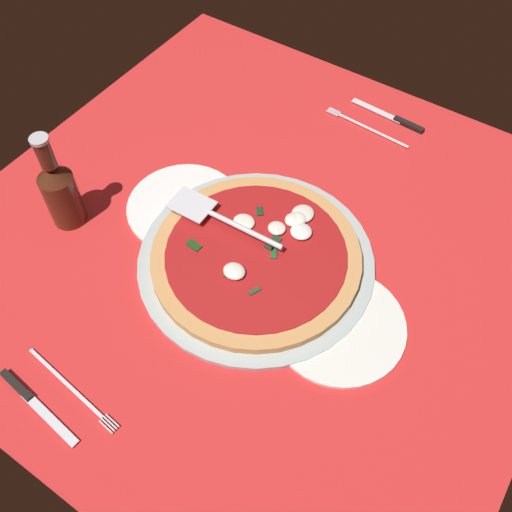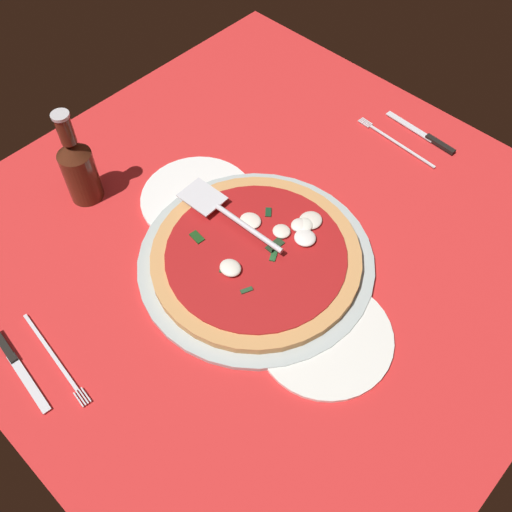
{
  "view_description": "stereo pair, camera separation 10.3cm",
  "coord_description": "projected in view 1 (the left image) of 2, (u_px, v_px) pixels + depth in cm",
  "views": [
    {
      "loc": [
        -35.91,
        55.11,
        85.78
      ],
      "look_at": [
        -2.4,
        5.01,
        2.36
      ],
      "focal_mm": 40.45,
      "sensor_mm": 36.0,
      "label": 1
    },
    {
      "loc": [
        -43.94,
        48.69,
        85.78
      ],
      "look_at": [
        -2.4,
        5.01,
        2.36
      ],
      "focal_mm": 40.45,
      "sensor_mm": 36.0,
      "label": 2
    }
  ],
  "objects": [
    {
      "name": "ground_plane",
      "position": [
        260.0,
        241.0,
        1.08
      ],
      "size": [
        107.69,
        107.69,
        0.8
      ],
      "primitive_type": "cube",
      "color": "red"
    },
    {
      "name": "checker_pattern",
      "position": [
        260.0,
        239.0,
        1.08
      ],
      "size": [
        107.69,
        107.69,
        0.1
      ],
      "color": "silver",
      "rests_on": "ground_plane"
    },
    {
      "name": "pizza_pan",
      "position": [
        256.0,
        261.0,
        1.04
      ],
      "size": [
        42.73,
        42.73,
        1.26
      ],
      "primitive_type": "cylinder",
      "color": "#ABBAB9",
      "rests_on": "ground_plane"
    },
    {
      "name": "dinner_plate_left",
      "position": [
        338.0,
        325.0,
        0.97
      ],
      "size": [
        22.7,
        22.7,
        1.0
      ],
      "primitive_type": "cylinder",
      "color": "silver",
      "rests_on": "ground_plane"
    },
    {
      "name": "dinner_plate_right",
      "position": [
        184.0,
        207.0,
        1.12
      ],
      "size": [
        22.27,
        22.27,
        1.0
      ],
      "primitive_type": "cylinder",
      "color": "white",
      "rests_on": "ground_plane"
    },
    {
      "name": "pizza",
      "position": [
        257.0,
        255.0,
        1.03
      ],
      "size": [
        37.78,
        37.78,
        3.24
      ],
      "color": "tan",
      "rests_on": "pizza_pan"
    },
    {
      "name": "pizza_server",
      "position": [
        219.0,
        217.0,
        1.05
      ],
      "size": [
        23.55,
        6.32,
        1.0
      ],
      "rotation": [
        0.0,
        0.0,
        6.32
      ],
      "color": "silver",
      "rests_on": "pizza"
    },
    {
      "name": "place_setting_near",
      "position": [
        381.0,
        124.0,
        1.26
      ],
      "size": [
        20.84,
        14.63,
        1.4
      ],
      "rotation": [
        0.0,
        0.0,
        -0.06
      ],
      "color": "white",
      "rests_on": "ground_plane"
    },
    {
      "name": "place_setting_far",
      "position": [
        51.0,
        396.0,
        0.9
      ],
      "size": [
        22.56,
        13.7,
        1.4
      ],
      "rotation": [
        0.0,
        0.0,
        3.03
      ],
      "color": "silver",
      "rests_on": "ground_plane"
    },
    {
      "name": "beer_bottle",
      "position": [
        60.0,
        191.0,
        1.04
      ],
      "size": [
        6.39,
        6.39,
        20.77
      ],
      "color": "#492113",
      "rests_on": "ground_plane"
    }
  ]
}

